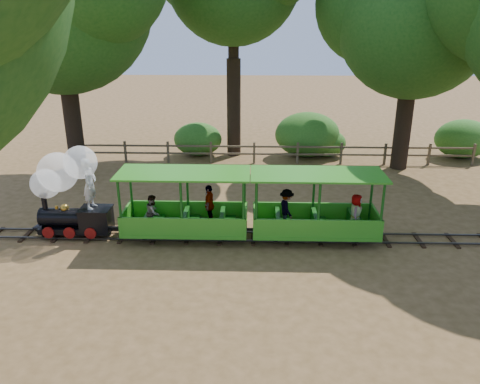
{
  "coord_description": "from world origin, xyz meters",
  "views": [
    {
      "loc": [
        -0.99,
        -12.88,
        6.26
      ],
      "look_at": [
        -1.42,
        0.5,
        1.33
      ],
      "focal_mm": 35.0,
      "sensor_mm": 36.0,
      "label": 1
    }
  ],
  "objects_px": {
    "carriage_front": "(185,213)",
    "fence": "(276,151)",
    "locomotive": "(66,186)",
    "carriage_rear": "(315,215)"
  },
  "relations": [
    {
      "from": "carriage_rear",
      "to": "fence",
      "type": "relative_size",
      "value": 0.21
    },
    {
      "from": "locomotive",
      "to": "carriage_rear",
      "type": "distance_m",
      "value": 7.45
    },
    {
      "from": "carriage_rear",
      "to": "locomotive",
      "type": "bearing_deg",
      "value": 179.43
    },
    {
      "from": "carriage_front",
      "to": "fence",
      "type": "bearing_deg",
      "value": 69.14
    },
    {
      "from": "carriage_rear",
      "to": "fence",
      "type": "distance_m",
      "value": 8.05
    },
    {
      "from": "locomotive",
      "to": "fence",
      "type": "xyz_separation_m",
      "value": [
        6.59,
        7.93,
        -1.04
      ]
    },
    {
      "from": "locomotive",
      "to": "carriage_rear",
      "type": "xyz_separation_m",
      "value": [
        7.41,
        -0.07,
        -0.81
      ]
    },
    {
      "from": "carriage_front",
      "to": "fence",
      "type": "distance_m",
      "value": 8.57
    },
    {
      "from": "carriage_front",
      "to": "fence",
      "type": "height_order",
      "value": "carriage_front"
    },
    {
      "from": "locomotive",
      "to": "carriage_front",
      "type": "height_order",
      "value": "locomotive"
    }
  ]
}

